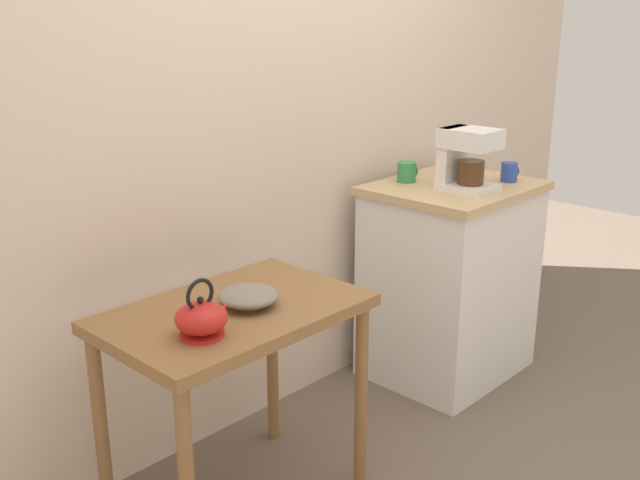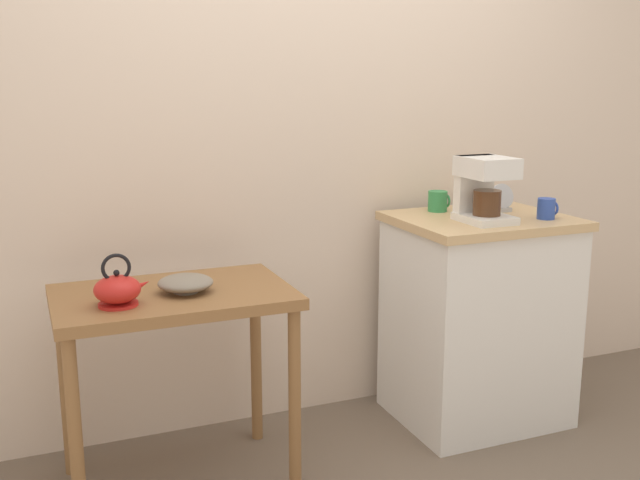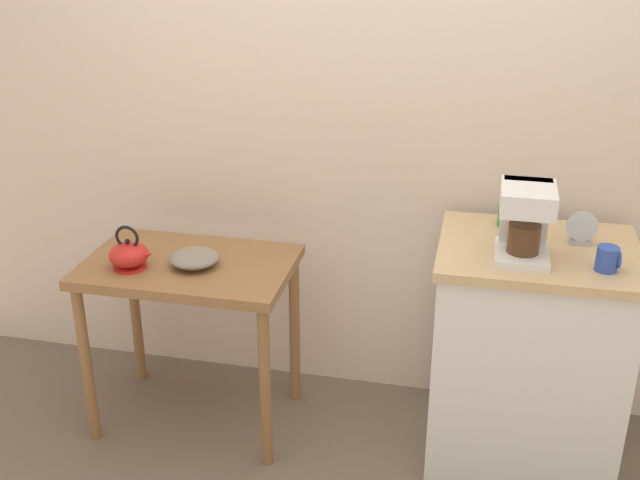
{
  "view_description": "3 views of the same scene",
  "coord_description": "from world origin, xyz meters",
  "px_view_note": "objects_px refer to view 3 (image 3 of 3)",
  "views": [
    {
      "loc": [
        -1.96,
        -1.66,
        1.62
      ],
      "look_at": [
        -0.18,
        0.03,
        0.84
      ],
      "focal_mm": 41.32,
      "sensor_mm": 36.0,
      "label": 1
    },
    {
      "loc": [
        -1.07,
        -2.48,
        1.45
      ],
      "look_at": [
        -0.08,
        -0.06,
        0.88
      ],
      "focal_mm": 41.62,
      "sensor_mm": 36.0,
      "label": 2
    },
    {
      "loc": [
        0.49,
        -2.55,
        2.01
      ],
      "look_at": [
        -0.06,
        -0.07,
        0.9
      ],
      "focal_mm": 43.41,
      "sensor_mm": 36.0,
      "label": 3
    }
  ],
  "objects_px": {
    "bowl_stoneware": "(194,258)",
    "table_clock": "(582,230)",
    "mug_blue": "(608,259)",
    "mug_tall_green": "(510,215)",
    "teakettle": "(129,255)",
    "coffee_maker": "(525,218)"
  },
  "relations": [
    {
      "from": "bowl_stoneware",
      "to": "teakettle",
      "type": "xyz_separation_m",
      "value": [
        -0.23,
        -0.07,
        0.02
      ]
    },
    {
      "from": "teakettle",
      "to": "mug_blue",
      "type": "xyz_separation_m",
      "value": [
        1.71,
        0.02,
        0.15
      ]
    },
    {
      "from": "bowl_stoneware",
      "to": "mug_tall_green",
      "type": "height_order",
      "value": "mug_tall_green"
    },
    {
      "from": "teakettle",
      "to": "table_clock",
      "type": "distance_m",
      "value": 1.67
    },
    {
      "from": "bowl_stoneware",
      "to": "table_clock",
      "type": "xyz_separation_m",
      "value": [
        1.41,
        0.16,
        0.18
      ]
    },
    {
      "from": "coffee_maker",
      "to": "mug_tall_green",
      "type": "height_order",
      "value": "coffee_maker"
    },
    {
      "from": "bowl_stoneware",
      "to": "table_clock",
      "type": "distance_m",
      "value": 1.43
    },
    {
      "from": "mug_blue",
      "to": "teakettle",
      "type": "bearing_deg",
      "value": -179.42
    },
    {
      "from": "mug_blue",
      "to": "mug_tall_green",
      "type": "distance_m",
      "value": 0.45
    },
    {
      "from": "coffee_maker",
      "to": "table_clock",
      "type": "bearing_deg",
      "value": 36.75
    },
    {
      "from": "mug_blue",
      "to": "bowl_stoneware",
      "type": "bearing_deg",
      "value": 177.99
    },
    {
      "from": "mug_blue",
      "to": "mug_tall_green",
      "type": "height_order",
      "value": "mug_tall_green"
    },
    {
      "from": "teakettle",
      "to": "table_clock",
      "type": "bearing_deg",
      "value": 7.94
    },
    {
      "from": "mug_blue",
      "to": "table_clock",
      "type": "bearing_deg",
      "value": 107.47
    },
    {
      "from": "teakettle",
      "to": "mug_tall_green",
      "type": "height_order",
      "value": "mug_tall_green"
    },
    {
      "from": "bowl_stoneware",
      "to": "mug_tall_green",
      "type": "bearing_deg",
      "value": 13.07
    },
    {
      "from": "teakettle",
      "to": "mug_tall_green",
      "type": "distance_m",
      "value": 1.45
    },
    {
      "from": "teakettle",
      "to": "mug_blue",
      "type": "relative_size",
      "value": 2.18
    },
    {
      "from": "teakettle",
      "to": "table_clock",
      "type": "relative_size",
      "value": 1.53
    },
    {
      "from": "teakettle",
      "to": "mug_blue",
      "type": "bearing_deg",
      "value": 0.58
    },
    {
      "from": "bowl_stoneware",
      "to": "coffee_maker",
      "type": "relative_size",
      "value": 0.73
    },
    {
      "from": "coffee_maker",
      "to": "table_clock",
      "type": "distance_m",
      "value": 0.27
    }
  ]
}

